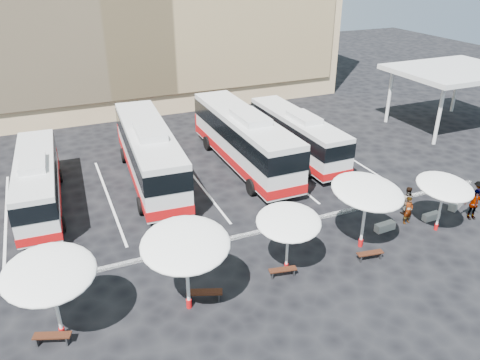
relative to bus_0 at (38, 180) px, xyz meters
name	(u,v)px	position (x,y,z in m)	size (l,w,h in m)	color
ground	(245,242)	(9.91, -8.68, -1.75)	(120.00, 120.00, 0.00)	black
service_canopy	(454,72)	(33.91, 1.32, 3.11)	(10.00, 8.00, 5.20)	silver
curb_divider	(241,236)	(9.91, -8.18, -1.68)	(34.00, 0.25, 0.15)	black
bay_lines	(198,182)	(9.91, -0.68, -1.75)	(24.15, 12.00, 0.01)	white
bus_0	(38,180)	(0.00, 0.00, 0.00)	(2.93, 10.91, 3.43)	silver
bus_1	(149,152)	(7.07, 0.82, 0.38)	(3.67, 13.33, 4.18)	silver
bus_2	(244,137)	(13.90, 0.62, 0.43)	(3.19, 13.48, 4.28)	silver
bus_3	(296,133)	(18.27, 0.64, 0.08)	(2.73, 11.33, 3.59)	silver
sunshade_0	(49,273)	(0.24, -12.03, 1.42)	(3.98, 4.02, 3.73)	silver
sunshade_1	(185,244)	(5.54, -12.46, 1.59)	(4.66, 4.69, 3.94)	silver
sunshade_2	(289,222)	(10.79, -11.74, 1.01)	(4.04, 4.06, 3.25)	silver
sunshade_3	(367,192)	(15.43, -11.49, 1.54)	(4.74, 4.77, 3.88)	silver
sunshade_4	(445,187)	(20.36, -11.83, 0.98)	(3.42, 3.46, 3.22)	silver
wood_bench_0	(52,337)	(-0.14, -12.32, -1.40)	(1.53, 0.89, 0.45)	black
wood_bench_1	(205,294)	(6.33, -12.28, -1.37)	(1.66, 0.99, 0.50)	black
wood_bench_2	(283,271)	(10.39, -12.12, -1.43)	(1.41, 0.61, 0.42)	black
wood_bench_3	(370,254)	(15.12, -12.68, -1.43)	(1.43, 0.57, 0.43)	black
conc_bench_0	(385,227)	(17.66, -10.73, -1.52)	(1.23, 0.41, 0.46)	gray
conc_bench_1	(431,216)	(20.92, -10.85, -1.55)	(1.10, 0.37, 0.41)	gray
conc_bench_2	(456,204)	(23.36, -10.35, -1.50)	(1.33, 0.44, 0.50)	gray
passenger_0	(408,210)	(19.34, -10.57, -0.91)	(0.61, 0.40, 1.68)	black
passenger_1	(407,201)	(20.00, -9.70, -0.87)	(0.86, 0.67, 1.77)	black
passenger_2	(474,204)	(23.18, -11.68, -0.81)	(1.10, 0.46, 1.88)	black
passenger_3	(477,193)	(24.85, -10.46, -0.98)	(0.99, 0.57, 1.54)	black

